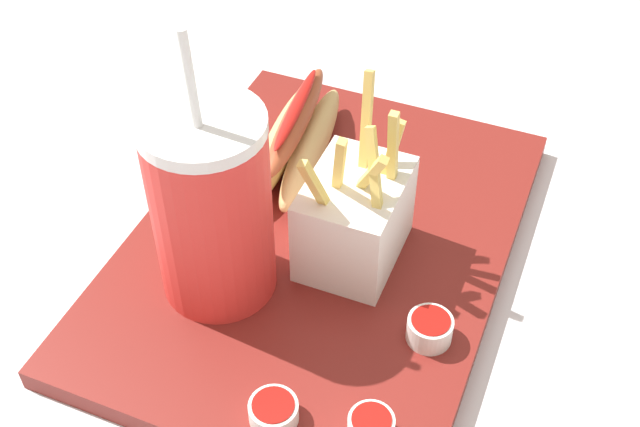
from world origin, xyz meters
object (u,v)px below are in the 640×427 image
ketchup_cup_2 (274,411)px  ketchup_cup_3 (371,427)px  fries_basket (355,217)px  ketchup_cup_1 (430,328)px  soda_cup (211,207)px  hot_dog_1 (297,138)px

ketchup_cup_2 → ketchup_cup_3: size_ratio=1.09×
fries_basket → ketchup_cup_1: (0.06, 0.08, -0.03)m
fries_basket → ketchup_cup_3: bearing=24.4°
soda_cup → ketchup_cup_2: soda_cup is taller
fries_basket → ketchup_cup_3: size_ratio=4.77×
hot_dog_1 → ketchup_cup_2: size_ratio=5.28×
soda_cup → ketchup_cup_1: bearing=92.8°
ketchup_cup_1 → ketchup_cup_3: (0.10, -0.01, 0.00)m
soda_cup → ketchup_cup_2: size_ratio=6.73×
ketchup_cup_1 → hot_dog_1: bearing=-131.5°
ketchup_cup_1 → ketchup_cup_3: size_ratio=1.08×
fries_basket → ketchup_cup_3: (0.16, 0.07, -0.03)m
fries_basket → ketchup_cup_1: 0.11m
ketchup_cup_2 → ketchup_cup_1: bearing=143.7°
hot_dog_1 → ketchup_cup_1: 0.24m
soda_cup → ketchup_cup_1: size_ratio=6.77×
ketchup_cup_3 → hot_dog_1: bearing=-147.0°
soda_cup → hot_dog_1: soda_cup is taller
hot_dog_1 → ketchup_cup_1: size_ratio=5.31×
hot_dog_1 → ketchup_cup_2: hot_dog_1 is taller
hot_dog_1 → ketchup_cup_3: hot_dog_1 is taller
soda_cup → ketchup_cup_3: soda_cup is taller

